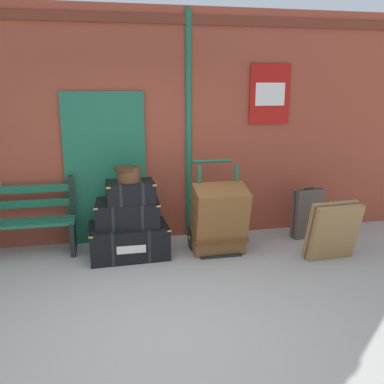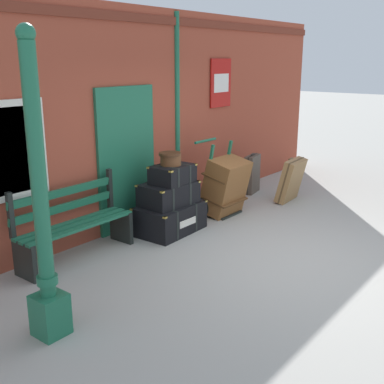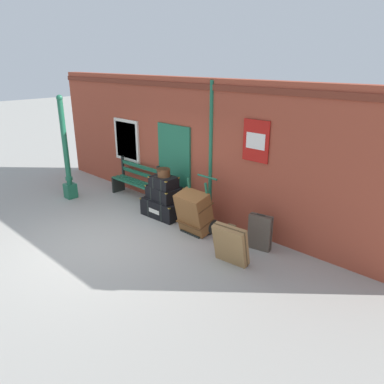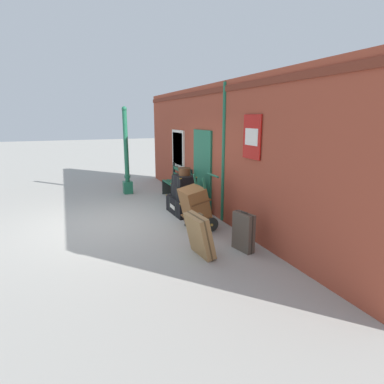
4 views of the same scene
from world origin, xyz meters
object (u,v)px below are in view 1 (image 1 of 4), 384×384
object	(u,v)px
steamer_trunk_top	(130,192)
round_hatbox	(128,173)
steamer_trunk_base	(129,240)
suitcase_tan	(333,231)
suitcase_slate	(307,213)
platform_bench	(12,223)
steamer_trunk_middle	(128,213)
large_brown_trunk	(219,219)
porters_trolley	(215,230)

from	to	relation	value
steamer_trunk_top	round_hatbox	distance (m)	0.24
steamer_trunk_base	suitcase_tan	world-z (taller)	suitcase_tan
steamer_trunk_top	suitcase_slate	world-z (taller)	steamer_trunk_top
steamer_trunk_top	steamer_trunk_base	bearing A→B (deg)	152.39
platform_bench	steamer_trunk_middle	world-z (taller)	platform_bench
steamer_trunk_middle	steamer_trunk_top	distance (m)	0.30
platform_bench	suitcase_tan	bearing A→B (deg)	-13.89
platform_bench	large_brown_trunk	bearing A→B (deg)	-10.92
large_brown_trunk	suitcase_slate	size ratio (longest dim) A/B	1.26
large_brown_trunk	suitcase_slate	world-z (taller)	large_brown_trunk
large_brown_trunk	suitcase_slate	distance (m)	1.49
suitcase_slate	suitcase_tan	size ratio (longest dim) A/B	0.96
large_brown_trunk	steamer_trunk_middle	bearing A→B (deg)	170.49
steamer_trunk_middle	suitcase_tan	size ratio (longest dim) A/B	1.07
steamer_trunk_middle	suitcase_tan	world-z (taller)	suitcase_tan
platform_bench	steamer_trunk_middle	size ratio (longest dim) A/B	1.91
platform_bench	porters_trolley	size ratio (longest dim) A/B	1.33
large_brown_trunk	round_hatbox	bearing A→B (deg)	171.42
suitcase_tan	steamer_trunk_middle	bearing A→B (deg)	165.04
steamer_trunk_base	steamer_trunk_top	world-z (taller)	steamer_trunk_top
steamer_trunk_base	steamer_trunk_middle	xyz separation A→B (m)	(0.00, 0.02, 0.37)
platform_bench	round_hatbox	distance (m)	1.68
steamer_trunk_top	large_brown_trunk	bearing A→B (deg)	-7.74
round_hatbox	suitcase_tan	world-z (taller)	round_hatbox
steamer_trunk_middle	suitcase_slate	xyz separation A→B (m)	(2.61, 0.17, -0.22)
steamer_trunk_base	steamer_trunk_top	distance (m)	0.66
suitcase_slate	suitcase_tan	xyz separation A→B (m)	(-0.07, -0.85, 0.03)
steamer_trunk_middle	porters_trolley	bearing A→B (deg)	-1.08
steamer_trunk_base	large_brown_trunk	size ratio (longest dim) A/B	1.08
round_hatbox	suitcase_slate	bearing A→B (deg)	4.31
round_hatbox	suitcase_slate	size ratio (longest dim) A/B	0.43
steamer_trunk_top	round_hatbox	size ratio (longest dim) A/B	1.91
platform_bench	suitcase_slate	size ratio (longest dim) A/B	2.11
steamer_trunk_top	large_brown_trunk	size ratio (longest dim) A/B	0.65
steamer_trunk_top	suitcase_slate	distance (m)	2.62
suitcase_slate	porters_trolley	bearing A→B (deg)	-172.38
steamer_trunk_base	platform_bench	bearing A→B (deg)	167.21
round_hatbox	steamer_trunk_base	bearing A→B (deg)	173.12
steamer_trunk_top	round_hatbox	world-z (taller)	round_hatbox
steamer_trunk_base	porters_trolley	distance (m)	1.17
porters_trolley	large_brown_trunk	bearing A→B (deg)	-90.00
platform_bench	steamer_trunk_top	bearing A→B (deg)	-13.25
steamer_trunk_middle	round_hatbox	size ratio (longest dim) A/B	2.56
porters_trolley	suitcase_tan	distance (m)	1.52
platform_bench	suitcase_tan	world-z (taller)	platform_bench
round_hatbox	platform_bench	bearing A→B (deg)	167.32
platform_bench	large_brown_trunk	distance (m)	2.69
steamer_trunk_base	porters_trolley	xyz separation A→B (m)	(1.17, -0.00, 0.06)
porters_trolley	suitcase_tan	xyz separation A→B (m)	(1.36, -0.65, 0.11)
steamer_trunk_middle	large_brown_trunk	world-z (taller)	large_brown_trunk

